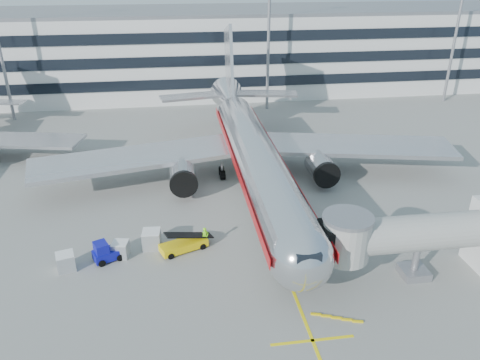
{
  "coord_description": "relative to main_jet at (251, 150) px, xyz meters",
  "views": [
    {
      "loc": [
        -8.63,
        -37.73,
        24.03
      ],
      "look_at": [
        -2.41,
        4.4,
        4.0
      ],
      "focal_mm": 35.0,
      "sensor_mm": 36.0,
      "label": 1
    }
  ],
  "objects": [
    {
      "name": "belt_loader",
      "position": [
        -8.45,
        -13.1,
        -3.62
      ],
      "size": [
        4.6,
        3.03,
        2.17
      ],
      "color": "yellow",
      "rests_on": "ground"
    },
    {
      "name": "light_mast_centre",
      "position": [
        8.0,
        30.28,
        10.64
      ],
      "size": [
        2.4,
        1.2,
        25.45
      ],
      "color": "gray",
      "rests_on": "ground"
    },
    {
      "name": "stop_bar",
      "position": [
        0.0,
        -25.72,
        -4.23
      ],
      "size": [
        6.0,
        0.25,
        0.01
      ],
      "primitive_type": "cube",
      "color": "yellow",
      "rests_on": "ground"
    },
    {
      "name": "light_mast_east",
      "position": [
        42.0,
        30.28,
        10.64
      ],
      "size": [
        2.4,
        1.2,
        25.45
      ],
      "color": "gray",
      "rests_on": "ground"
    },
    {
      "name": "cargo_container_right",
      "position": [
        -11.32,
        -12.17,
        -3.37
      ],
      "size": [
        1.74,
        1.74,
        1.71
      ],
      "color": "#B9BCC1",
      "rests_on": "ground"
    },
    {
      "name": "main_jet",
      "position": [
        0.0,
        0.0,
        0.0
      ],
      "size": [
        50.95,
        48.7,
        16.06
      ],
      "color": "silver",
      "rests_on": "ground"
    },
    {
      "name": "baggage_tug",
      "position": [
        -15.25,
        -13.69,
        -3.41
      ],
      "size": [
        2.89,
        2.39,
        1.89
      ],
      "color": "#0D0F97",
      "rests_on": "ground"
    },
    {
      "name": "lead_in_line",
      "position": [
        0.0,
        -1.72,
        -4.23
      ],
      "size": [
        0.25,
        70.0,
        0.01
      ],
      "primitive_type": "cube",
      "color": "yellow",
      "rests_on": "ground"
    },
    {
      "name": "jet_bridge",
      "position": [
        12.18,
        -19.72,
        -0.36
      ],
      "size": [
        17.8,
        4.5,
        7.0
      ],
      "color": "silver",
      "rests_on": "ground"
    },
    {
      "name": "ramp_worker",
      "position": [
        -6.43,
        -12.65,
        -3.28
      ],
      "size": [
        0.83,
        0.76,
        1.91
      ],
      "primitive_type": "imported",
      "rotation": [
        0.0,
        0.0,
        0.59
      ],
      "color": "#88FF1A",
      "rests_on": "ground"
    },
    {
      "name": "cargo_container_front",
      "position": [
        -14.04,
        -13.25,
        -3.5
      ],
      "size": [
        1.6,
        1.6,
        1.46
      ],
      "color": "#B9BCC1",
      "rests_on": "ground"
    },
    {
      "name": "terminal",
      "position": [
        0.0,
        46.23,
        3.57
      ],
      "size": [
        150.0,
        24.25,
        15.6
      ],
      "color": "silver",
      "rests_on": "ground"
    },
    {
      "name": "ground",
      "position": [
        0.0,
        -11.72,
        -4.23
      ],
      "size": [
        180.0,
        180.0,
        0.0
      ],
      "primitive_type": "plane",
      "color": "gray",
      "rests_on": "ground"
    },
    {
      "name": "cargo_container_left",
      "position": [
        -18.5,
        -14.59,
        -3.45
      ],
      "size": [
        1.79,
        1.79,
        1.55
      ],
      "color": "#B9BCC1",
      "rests_on": "ground"
    }
  ]
}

